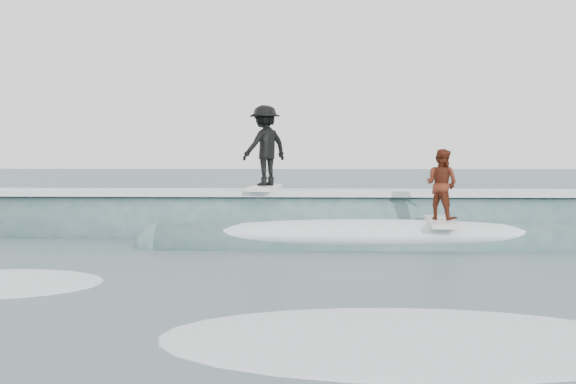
{
  "coord_description": "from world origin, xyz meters",
  "views": [
    {
      "loc": [
        0.55,
        -9.07,
        1.94
      ],
      "look_at": [
        0.0,
        5.5,
        1.1
      ],
      "focal_mm": 40.0,
      "sensor_mm": 36.0,
      "label": 1
    }
  ],
  "objects": [
    {
      "name": "ground",
      "position": [
        0.0,
        0.0,
        0.0
      ],
      "size": [
        160.0,
        160.0,
        0.0
      ],
      "primitive_type": "plane",
      "color": "#3B5157",
      "rests_on": "ground"
    },
    {
      "name": "breaking_wave",
      "position": [
        0.3,
        6.13,
        0.05
      ],
      "size": [
        20.2,
        3.81,
        2.06
      ],
      "color": "#335756",
      "rests_on": "ground"
    },
    {
      "name": "surfer_black",
      "position": [
        -0.6,
        6.5,
        2.11
      ],
      "size": [
        1.41,
        2.05,
        2.05
      ],
      "color": "silver",
      "rests_on": "ground"
    },
    {
      "name": "surfer_red",
      "position": [
        3.23,
        4.3,
        1.21
      ],
      "size": [
        0.9,
        2.04,
        1.56
      ],
      "color": "silver",
      "rests_on": "ground"
    },
    {
      "name": "whitewater",
      "position": [
        -0.59,
        -2.1,
        0.0
      ],
      "size": [
        17.35,
        7.55,
        0.1
      ],
      "color": "white",
      "rests_on": "ground"
    },
    {
      "name": "far_swells",
      "position": [
        -1.69,
        17.65,
        0.0
      ],
      "size": [
        39.81,
        8.65,
        0.8
      ],
      "color": "#335756",
      "rests_on": "ground"
    }
  ]
}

